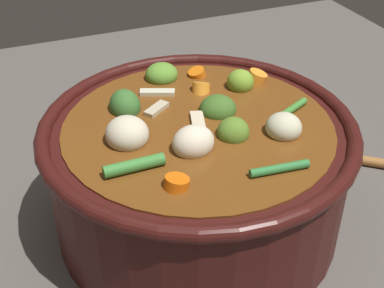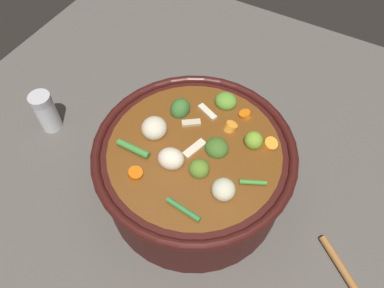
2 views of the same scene
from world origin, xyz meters
name	(u,v)px [view 1 (image 1 of 2)]	position (x,y,z in m)	size (l,w,h in m)	color
ground_plane	(197,219)	(0.00, 0.00, 0.00)	(1.10, 1.10, 0.00)	#514C47
cooking_pot	(198,170)	(0.00, 0.00, 0.07)	(0.31, 0.31, 0.15)	#38110F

